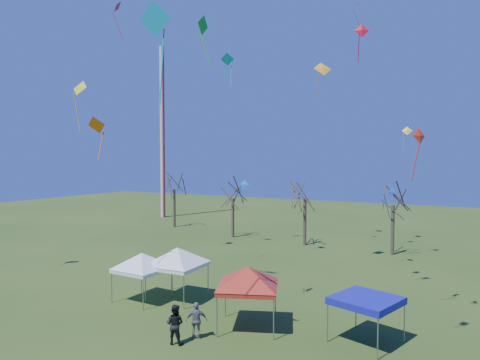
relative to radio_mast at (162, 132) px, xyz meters
The scene contains 25 objects.
ground 45.78m from the radio_mast, 50.53° to the right, with size 140.00×140.00×0.00m, color #2C4917.
radio_mast is the anchor object (origin of this frame).
tree_0 11.45m from the radio_mast, 42.77° to the right, with size 3.83×3.83×8.44m.
tree_1 20.72m from the radio_mast, 28.48° to the right, with size 3.42×3.42×7.54m.
tree_2 28.08m from the radio_mast, 20.57° to the right, with size 3.71×3.71×8.18m.
tree_3 36.04m from the radio_mast, 16.31° to the right, with size 3.59×3.59×7.91m.
tent_white_west 39.12m from the radio_mast, 53.02° to the right, with size 3.79×3.79×3.34m.
tent_white_mid 39.13m from the radio_mast, 49.81° to the right, with size 4.14×4.14×3.66m.
tent_red 44.38m from the radio_mast, 45.52° to the right, with size 3.82×3.82×3.63m.
tent_blue 47.92m from the radio_mast, 39.62° to the right, with size 3.39×3.39×2.13m.
person_dark 45.89m from the radio_mast, 50.44° to the right, with size 0.90×0.70×1.85m, color black.
person_grey 45.54m from the radio_mast, 49.08° to the right, with size 1.02×0.43×1.75m, color slate.
kite_27 42.52m from the radio_mast, 48.35° to the right, with size 0.65×0.98×2.44m.
kite_3 34.40m from the radio_mast, 19.94° to the right, with size 0.92×1.34×3.11m.
kite_18 43.06m from the radio_mast, 36.28° to the right, with size 0.86×0.57×2.16m.
kite_11 35.25m from the radio_mast, 31.14° to the right, with size 1.64×1.58×2.98m.
kite_8 34.06m from the radio_mast, 60.31° to the right, with size 1.23×0.71×3.58m.
kite_1 40.42m from the radio_mast, 55.94° to the right, with size 1.16×0.85×2.36m.
kite_7 29.27m from the radio_mast, 58.24° to the right, with size 1.22×1.26×3.10m.
kite_5 46.83m from the radio_mast, 51.33° to the right, with size 1.39×0.65×4.41m.
kite_2 25.34m from the radio_mast, 36.89° to the right, with size 1.53×1.33×3.14m.
kite_17 45.59m from the radio_mast, 34.02° to the right, with size 0.72×0.88×2.85m.
kite_22 38.14m from the radio_mast, 22.96° to the right, with size 0.95×0.87×2.67m.
kite_19 37.35m from the radio_mast, 18.69° to the right, with size 0.86×0.60×2.17m.
kite_13 24.16m from the radio_mast, 30.74° to the right, with size 0.97×0.71×2.49m.
Camera 1 is at (12.24, -15.83, 8.54)m, focal length 32.00 mm.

